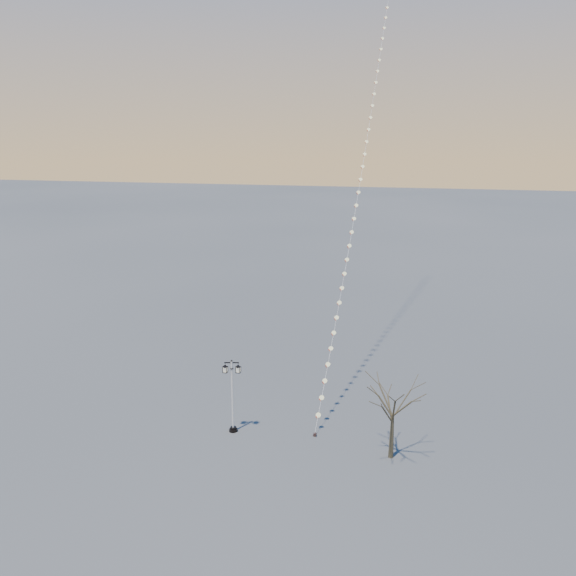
# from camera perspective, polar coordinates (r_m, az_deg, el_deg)

# --- Properties ---
(ground) EXTENTS (300.00, 300.00, 0.00)m
(ground) POSITION_cam_1_polar(r_m,az_deg,el_deg) (34.34, -1.91, -14.17)
(ground) COLOR #464747
(ground) RESTS_ON ground
(street_lamp) EXTENTS (1.09, 0.51, 4.33)m
(street_lamp) POSITION_cam_1_polar(r_m,az_deg,el_deg) (34.31, -5.27, -9.78)
(street_lamp) COLOR black
(street_lamp) RESTS_ON ground
(bare_tree) EXTENTS (2.66, 2.66, 4.41)m
(bare_tree) POSITION_cam_1_polar(r_m,az_deg,el_deg) (31.82, 9.90, -10.68)
(bare_tree) COLOR #413723
(bare_tree) RESTS_ON ground
(kite_train) EXTENTS (2.03, 30.94, 30.11)m
(kite_train) POSITION_cam_1_polar(r_m,az_deg,el_deg) (45.51, 7.02, 12.59)
(kite_train) COLOR black
(kite_train) RESTS_ON ground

